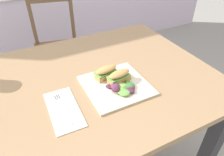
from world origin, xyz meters
name	(u,v)px	position (x,y,z in m)	size (l,w,h in m)	color
dining_table	(94,98)	(-0.06, 0.13, 0.61)	(1.18, 0.91, 0.74)	#997551
chair_wooden_far	(57,48)	(-0.04, 1.05, 0.45)	(0.48, 0.48, 0.87)	brown
plate_lunch	(116,85)	(0.01, 0.03, 0.74)	(0.28, 0.28, 0.01)	beige
sandwich_half_front	(119,76)	(0.03, 0.04, 0.78)	(0.11, 0.07, 0.06)	tan
sandwich_half_back	(106,72)	(-0.01, 0.10, 0.78)	(0.11, 0.07, 0.06)	tan
salad_mixed_greens	(124,88)	(0.02, -0.02, 0.76)	(0.13, 0.12, 0.03)	#3D7033
napkin_folded	(64,109)	(-0.25, -0.01, 0.74)	(0.11, 0.25, 0.00)	white
fork_on_napkin	(62,106)	(-0.25, 0.01, 0.75)	(0.03, 0.19, 0.00)	silver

